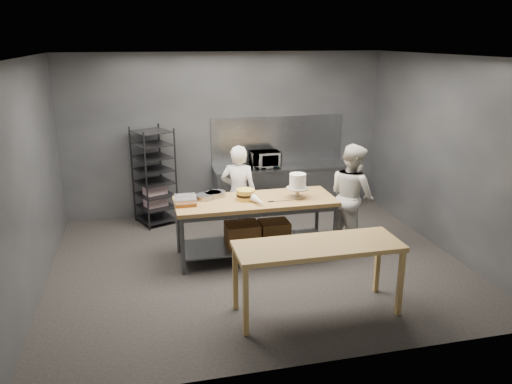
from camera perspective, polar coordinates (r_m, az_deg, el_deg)
ground at (r=7.58m, az=0.15°, el=-8.07°), size 6.00×6.00×0.00m
back_wall at (r=9.46m, az=-3.40°, el=6.63°), size 6.00×0.04×3.00m
work_table at (r=7.59m, az=-0.05°, el=-3.32°), size 2.40×0.90×0.92m
near_counter at (r=6.02m, az=7.11°, el=-6.67°), size 2.00×0.70×0.90m
back_counter at (r=9.62m, az=2.91°, el=0.39°), size 2.60×0.60×0.90m
splashback_panel at (r=9.69m, az=2.50°, el=5.99°), size 2.60×0.02×0.90m
speed_rack at (r=9.08m, az=-11.56°, el=1.68°), size 0.80×0.83×1.75m
chef_behind at (r=8.15m, az=-1.99°, el=-0.16°), size 0.69×0.57×1.61m
chef_right at (r=8.04m, az=10.90°, el=-0.45°), size 0.82×0.95×1.68m
microwave at (r=9.38m, az=1.04°, el=3.76°), size 0.54×0.37×0.30m
frosted_cake_stand at (r=7.51m, az=4.78°, el=1.06°), size 0.34×0.34×0.37m
layer_cake at (r=7.43m, az=-1.20°, el=-0.30°), size 0.28×0.28×0.16m
cake_pans at (r=7.53m, az=-6.01°, el=-0.48°), size 0.78×0.41×0.07m
piping_bag at (r=7.22m, az=0.23°, el=-0.97°), size 0.21×0.40×0.12m
offset_spatula at (r=7.37m, az=2.38°, el=-1.06°), size 0.37×0.02×0.02m
pastry_clamshells at (r=7.31m, az=-8.07°, el=-0.95°), size 0.32×0.36×0.11m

